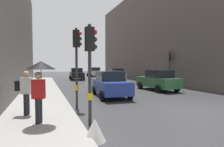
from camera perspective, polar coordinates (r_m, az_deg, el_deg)
ground_plane at (r=10.08m, az=24.31°, el=-10.13°), size 120.00×120.00×0.00m
sidewalk_kerb at (r=13.22m, az=-20.44°, el=-6.74°), size 2.88×40.00×0.16m
building_facade_right at (r=30.38m, az=18.34°, el=10.34°), size 12.00×30.81×12.78m
traffic_light_near_right at (r=9.65m, az=-10.40°, el=5.90°), size 0.45×0.34×3.99m
traffic_light_mid_street at (r=20.47m, az=16.82°, el=3.29°), size 0.36×0.45×3.61m
traffic_light_near_left at (r=6.84m, az=-6.47°, el=5.16°), size 0.44×0.26×3.60m
car_white_compact at (r=36.98m, az=-5.34°, el=0.46°), size 2.26×4.32×1.76m
car_dark_suv at (r=29.10m, az=-10.48°, el=-0.11°), size 2.22×4.30×1.76m
car_silver_hatchback at (r=26.71m, az=1.03°, el=-0.29°), size 2.23×4.30×1.76m
car_green_estate at (r=16.87m, az=13.51°, el=-1.97°), size 2.20×4.29×1.76m
car_blue_van at (r=13.14m, az=-0.45°, el=-3.14°), size 2.25×4.32×1.76m
pedestrian_with_umbrella at (r=7.00m, az=-20.58°, el=-0.30°), size 1.00×1.00×2.14m
pedestrian_with_black_backpack at (r=8.48m, az=-24.42°, el=-4.51°), size 0.65×0.42×1.77m
warning_sign_triangle at (r=5.69m, az=-5.18°, el=-16.35°), size 0.64×0.64×0.65m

